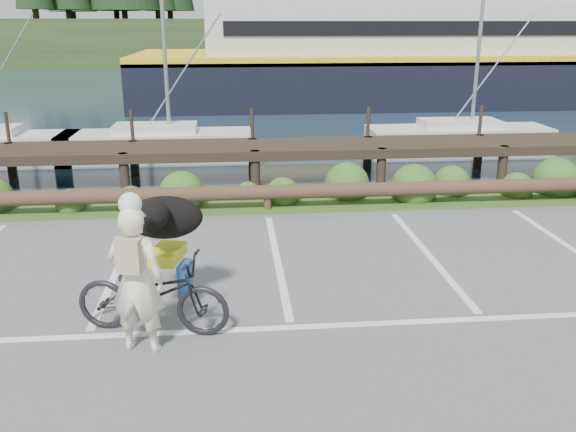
% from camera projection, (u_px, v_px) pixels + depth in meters
% --- Properties ---
extents(ground, '(72.00, 72.00, 0.00)m').
position_uv_depth(ground, '(288.00, 314.00, 8.35)').
color(ground, '#535355').
extents(harbor_backdrop, '(170.00, 160.00, 30.00)m').
position_uv_depth(harbor_backdrop, '(237.00, 50.00, 82.75)').
color(harbor_backdrop, '#182A3A').
rests_on(harbor_backdrop, ground).
extents(vegetation_strip, '(34.00, 1.60, 0.10)m').
position_uv_depth(vegetation_strip, '(266.00, 201.00, 13.35)').
color(vegetation_strip, '#3D5B21').
rests_on(vegetation_strip, ground).
extents(log_rail, '(32.00, 0.30, 0.60)m').
position_uv_depth(log_rail, '(268.00, 213.00, 12.71)').
color(log_rail, '#443021').
rests_on(log_rail, ground).
extents(bicycle, '(2.10, 1.13, 1.05)m').
position_uv_depth(bicycle, '(152.00, 294.00, 7.73)').
color(bicycle, black).
rests_on(bicycle, ground).
extents(cyclist, '(0.75, 0.58, 1.84)m').
position_uv_depth(cyclist, '(136.00, 280.00, 7.17)').
color(cyclist, '#F0EBCC').
rests_on(cyclist, ground).
extents(dog, '(0.71, 1.10, 0.58)m').
position_uv_depth(dog, '(165.00, 217.00, 8.08)').
color(dog, black).
rests_on(dog, bicycle).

